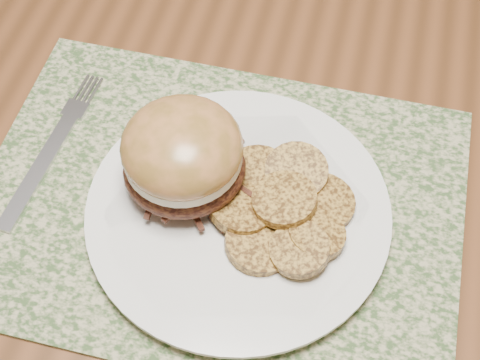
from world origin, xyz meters
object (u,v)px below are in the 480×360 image
fork (53,147)px  dining_table (52,27)px  dinner_plate (238,212)px  pork_sandwich (183,156)px

fork → dining_table: bearing=122.0°
dining_table → dinner_plate: (0.31, -0.26, 0.09)m
dinner_plate → pork_sandwich: (-0.05, 0.02, 0.05)m
dinner_plate → fork: bearing=170.7°
dining_table → fork: 0.28m
dinner_plate → fork: size_ratio=1.32×
dining_table → fork: bearing=-62.8°
dinner_plate → fork: 0.20m
dining_table → dinner_plate: size_ratio=5.77×
fork → pork_sandwich: bearing=-1.7°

